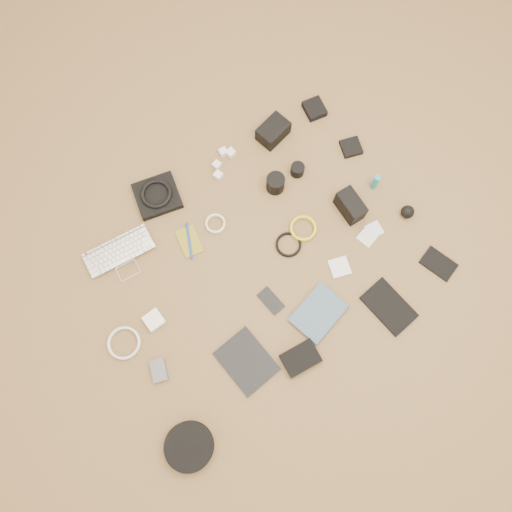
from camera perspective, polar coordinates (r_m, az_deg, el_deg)
room_shell at (r=0.93m, az=1.71°, el=19.26°), size 4.04×4.04×2.58m
laptop at (r=2.15m, az=-14.92°, el=-0.44°), size 0.31×0.23×0.02m
headphone_pouch at (r=2.20m, az=-11.21°, el=6.75°), size 0.22×0.21×0.03m
headphones at (r=2.18m, az=-11.33°, el=7.00°), size 0.17×0.17×0.02m
charger_a at (r=2.23m, az=-4.49°, el=10.33°), size 0.04×0.04×0.03m
charger_b at (r=2.26m, az=-3.77°, el=11.77°), size 0.04×0.04×0.03m
charger_c at (r=2.25m, az=-2.90°, el=11.67°), size 0.04×0.04×0.03m
charger_d at (r=2.21m, az=-4.34°, el=9.17°), size 0.04×0.04×0.03m
dslr_camera at (r=2.27m, az=1.97°, el=14.06°), size 0.15×0.12×0.08m
lens_pouch at (r=2.37m, az=6.70°, el=16.36°), size 0.10×0.11×0.03m
notebook_olive at (r=2.13m, az=-7.61°, el=1.67°), size 0.11×0.14×0.01m
pen_blue at (r=2.12m, az=-7.64°, el=1.74°), size 0.08×0.15×0.01m
cable_white_a at (r=2.14m, az=-4.65°, el=3.67°), size 0.09×0.09×0.01m
lens_a at (r=2.16m, az=2.23°, el=8.30°), size 0.10×0.10×0.08m
lens_b at (r=2.21m, az=4.76°, el=9.80°), size 0.06×0.06×0.06m
card_reader at (r=2.31m, az=10.81°, el=12.11°), size 0.11×0.11×0.02m
power_brick at (r=2.06m, az=-11.57°, el=-7.19°), size 0.07×0.07×0.03m
cable_white_b at (r=2.09m, az=-14.81°, el=-9.60°), size 0.16×0.16×0.01m
cable_black at (r=2.10m, az=3.72°, el=1.28°), size 0.14×0.14×0.01m
cable_yellow at (r=2.13m, az=5.39°, el=3.11°), size 0.15×0.15×0.01m
flash at (r=2.15m, az=10.72°, el=5.65°), size 0.08×0.14×0.10m
lens_cleaner at (r=2.22m, az=13.47°, el=8.24°), size 0.03×0.03×0.09m
battery_charger at (r=2.04m, az=-11.03°, el=-12.72°), size 0.08×0.10×0.02m
tablet at (r=2.02m, az=-1.08°, el=-11.94°), size 0.19×0.23×0.01m
phone at (r=2.05m, az=1.71°, el=-5.13°), size 0.07×0.12×0.01m
filter_case_left at (r=2.10m, az=9.53°, el=-1.28°), size 0.10×0.10×0.01m
filter_case_mid at (r=2.16m, az=12.57°, el=2.09°), size 0.08×0.08×0.01m
filter_case_right at (r=2.18m, az=13.35°, el=2.93°), size 0.07×0.07×0.01m
air_blower at (r=2.22m, az=16.92°, el=4.85°), size 0.07×0.07×0.06m
headphone_case at (r=2.02m, az=-7.64°, el=-20.76°), size 0.23×0.23×0.05m
drive_case at (r=2.01m, az=5.12°, el=-11.56°), size 0.15×0.12×0.04m
paperback at (r=2.05m, az=8.85°, el=-7.90°), size 0.24×0.20×0.02m
notebook_black_a at (r=2.11m, az=14.94°, el=-5.61°), size 0.15×0.23×0.02m
notebook_black_b at (r=2.21m, az=20.13°, el=-0.83°), size 0.13×0.16×0.01m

